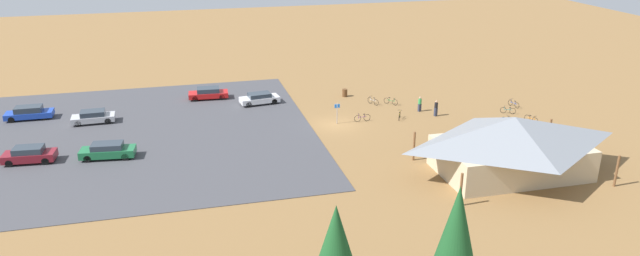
{
  "coord_description": "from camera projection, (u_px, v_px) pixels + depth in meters",
  "views": [
    {
      "loc": [
        15.48,
        54.04,
        20.47
      ],
      "look_at": [
        2.69,
        3.7,
        1.2
      ],
      "focal_mm": 32.76,
      "sensor_mm": 36.0,
      "label": 1
    }
  ],
  "objects": [
    {
      "name": "bicycle_blue_yard_center",
      "position": [
        514.0,
        104.0,
        65.13
      ],
      "size": [
        0.52,
        1.67,
        0.82
      ],
      "color": "black",
      "rests_on": "ground"
    },
    {
      "name": "bicycle_green_near_sign",
      "position": [
        391.0,
        101.0,
        65.94
      ],
      "size": [
        1.18,
        1.37,
        0.82
      ],
      "color": "black",
      "rests_on": "ground"
    },
    {
      "name": "lot_sign",
      "position": [
        337.0,
        111.0,
        59.61
      ],
      "size": [
        0.56,
        0.08,
        2.2
      ],
      "color": "#99999E",
      "rests_on": "ground"
    },
    {
      "name": "bike_pavilion",
      "position": [
        512.0,
        142.0,
        47.87
      ],
      "size": [
        13.76,
        9.08,
        4.91
      ],
      "color": "#C6B28E",
      "rests_on": "ground"
    },
    {
      "name": "car_silver_front_row",
      "position": [
        93.0,
        117.0,
        59.94
      ],
      "size": [
        4.28,
        1.98,
        1.31
      ],
      "color": "#BCBCC1",
      "rests_on": "parking_lot_asphalt"
    },
    {
      "name": "bicycle_red_yard_right",
      "position": [
        488.0,
        122.0,
        59.42
      ],
      "size": [
        1.5,
        0.85,
        0.77
      ],
      "color": "black",
      "rests_on": "ground"
    },
    {
      "name": "bicycle_yellow_edge_south",
      "position": [
        400.0,
        116.0,
        61.32
      ],
      "size": [
        0.78,
        1.49,
        0.86
      ],
      "color": "black",
      "rests_on": "ground"
    },
    {
      "name": "ground",
      "position": [
        337.0,
        125.0,
        59.8
      ],
      "size": [
        160.0,
        160.0,
        0.0
      ],
      "primitive_type": "plane",
      "color": "olive",
      "rests_on": "ground"
    },
    {
      "name": "visitor_crossing_yard",
      "position": [
        420.0,
        104.0,
        63.5
      ],
      "size": [
        0.38,
        0.36,
        1.66
      ],
      "color": "#2D3347",
      "rests_on": "ground"
    },
    {
      "name": "car_white_back_corner",
      "position": [
        260.0,
        98.0,
        65.93
      ],
      "size": [
        4.57,
        2.37,
        1.25
      ],
      "color": "white",
      "rests_on": "parking_lot_asphalt"
    },
    {
      "name": "bicycle_silver_by_bin",
      "position": [
        373.0,
        101.0,
        65.94
      ],
      "size": [
        0.79,
        1.56,
        0.89
      ],
      "color": "black",
      "rests_on": "ground"
    },
    {
      "name": "visitor_at_bikes",
      "position": [
        436.0,
        108.0,
        62.02
      ],
      "size": [
        0.38,
        0.36,
        1.72
      ],
      "color": "#2D3347",
      "rests_on": "ground"
    },
    {
      "name": "car_maroon_far_end",
      "position": [
        29.0,
        155.0,
        50.45
      ],
      "size": [
        4.42,
        2.11,
        1.43
      ],
      "color": "maroon",
      "rests_on": "parking_lot_asphalt"
    },
    {
      "name": "bicycle_orange_trailside",
      "position": [
        531.0,
        119.0,
        60.11
      ],
      "size": [
        0.62,
        1.66,
        0.85
      ],
      "color": "black",
      "rests_on": "ground"
    },
    {
      "name": "bicycle_black_lone_east",
      "position": [
        504.0,
        121.0,
        59.69
      ],
      "size": [
        1.77,
        0.48,
        0.92
      ],
      "color": "black",
      "rests_on": "ground"
    },
    {
      "name": "bicycle_purple_yard_front",
      "position": [
        362.0,
        118.0,
        60.58
      ],
      "size": [
        1.77,
        0.48,
        0.9
      ],
      "color": "black",
      "rests_on": "ground"
    },
    {
      "name": "car_red_mid_lot",
      "position": [
        208.0,
        93.0,
        67.75
      ],
      "size": [
        4.6,
        2.13,
        1.31
      ],
      "color": "red",
      "rests_on": "parking_lot_asphalt"
    },
    {
      "name": "pine_midwest",
      "position": [
        336.0,
        247.0,
        29.33
      ],
      "size": [
        2.68,
        2.68,
        7.02
      ],
      "color": "brown",
      "rests_on": "ground"
    },
    {
      "name": "car_green_by_curb",
      "position": [
        108.0,
        151.0,
        51.35
      ],
      "size": [
        4.84,
        2.28,
        1.38
      ],
      "color": "#1E6B3D",
      "rests_on": "parking_lot_asphalt"
    },
    {
      "name": "bicycle_teal_near_porch",
      "position": [
        508.0,
        110.0,
        62.97
      ],
      "size": [
        1.4,
        0.92,
        0.82
      ],
      "color": "black",
      "rests_on": "ground"
    },
    {
      "name": "parking_lot_asphalt",
      "position": [
        83.0,
        140.0,
        55.7
      ],
      "size": [
        44.0,
        33.58,
        0.05
      ],
      "primitive_type": "cube",
      "color": "#424247",
      "rests_on": "ground"
    },
    {
      "name": "car_blue_end_stall",
      "position": [
        29.0,
        113.0,
        61.06
      ],
      "size": [
        4.68,
        1.85,
        1.39
      ],
      "color": "#1E42B2",
      "rests_on": "parking_lot_asphalt"
    },
    {
      "name": "trash_bin",
      "position": [
        345.0,
        93.0,
        68.76
      ],
      "size": [
        0.6,
        0.6,
        0.9
      ],
      "primitive_type": "cylinder",
      "color": "brown",
      "rests_on": "ground"
    },
    {
      "name": "pine_center",
      "position": [
        456.0,
        240.0,
        29.38
      ],
      "size": [
        2.92,
        2.92,
        7.97
      ],
      "color": "brown",
      "rests_on": "ground"
    }
  ]
}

